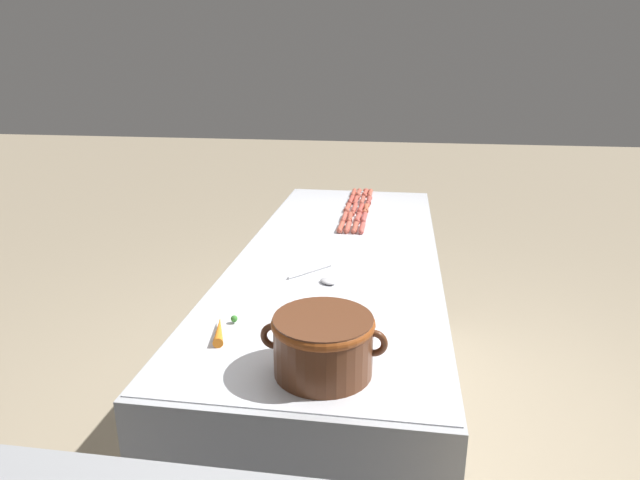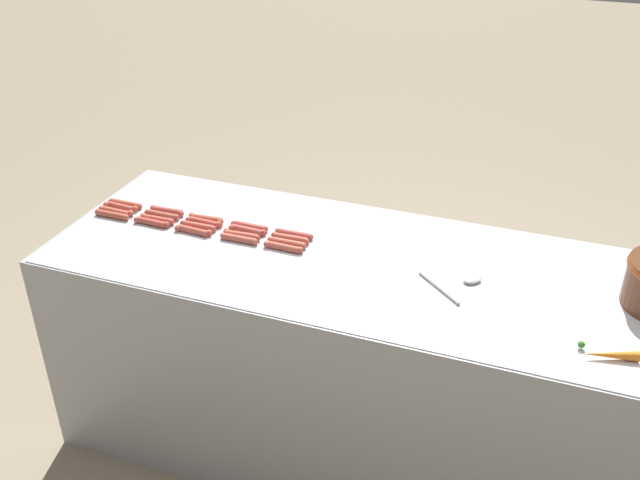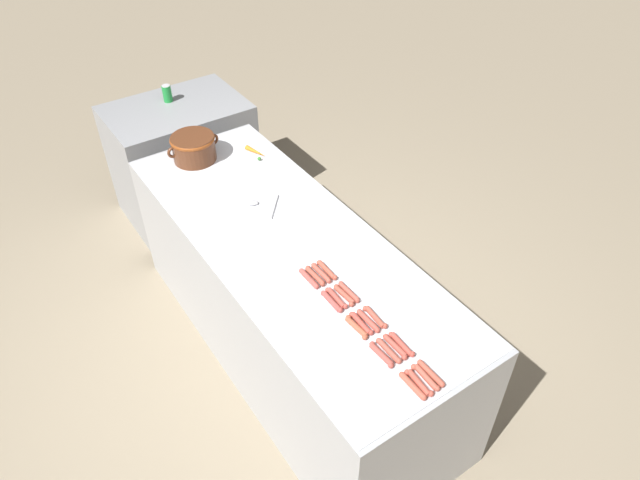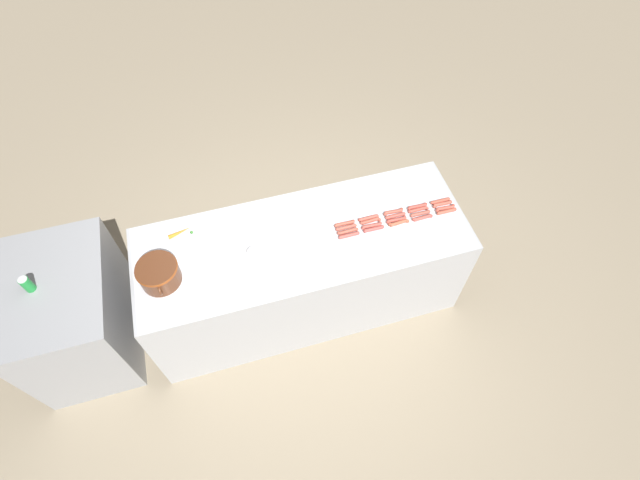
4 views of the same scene
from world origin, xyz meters
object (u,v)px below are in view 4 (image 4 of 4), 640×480
object	(u,v)px
hot_dog_15	(440,201)
bean_pot	(158,273)
back_cabinet	(77,315)
hot_dog_3	(374,229)
hot_dog_4	(349,235)
hot_dog_5	(445,208)
hot_dog_13	(371,221)
hot_dog_10	(442,204)
hot_dog_1	(422,218)
hot_dog_0	(447,211)
carrot	(181,232)
serving_spoon	(254,245)
hot_dog_18	(368,218)
soda_can	(27,284)
hot_dog_8	(372,226)
hot_dog_6	(420,214)
hot_dog_14	(346,227)
hot_dog_7	(396,220)
hot_dog_17	(393,212)
hot_dog_9	(348,231)
hot_dog_19	(345,224)
hot_dog_12	(395,216)
hot_dog_16	(417,206)
hot_dog_11	(418,210)
hot_dog_2	(399,223)

from	to	relation	value
hot_dog_15	bean_pot	distance (m)	2.08
bean_pot	back_cabinet	bearing A→B (deg)	76.72
hot_dog_3	hot_dog_4	world-z (taller)	same
hot_dog_5	hot_dog_13	world-z (taller)	same
hot_dog_10	hot_dog_1	bearing A→B (deg)	110.90
hot_dog_0	carrot	distance (m)	1.95
serving_spoon	carrot	xyz separation A→B (m)	(0.25, 0.48, 0.01)
hot_dog_18	soda_can	world-z (taller)	soda_can
hot_dog_8	hot_dog_13	xyz separation A→B (m)	(0.04, -0.01, 0.00)
hot_dog_6	hot_dog_14	world-z (taller)	same
serving_spoon	hot_dog_10	bearing A→B (deg)	-91.36
hot_dog_7	hot_dog_17	distance (m)	0.08
carrot	soda_can	world-z (taller)	soda_can
hot_dog_7	hot_dog_15	distance (m)	0.39
hot_dog_6	hot_dog_13	size ratio (longest dim) A/B	1.00
hot_dog_9	hot_dog_18	xyz separation A→B (m)	(0.07, -0.18, 0.00)
hot_dog_3	hot_dog_19	size ratio (longest dim) A/B	1.00
back_cabinet	hot_dog_0	xyz separation A→B (m)	(-0.18, -2.82, 0.48)
hot_dog_4	serving_spoon	world-z (taller)	hot_dog_4
back_cabinet	hot_dog_14	size ratio (longest dim) A/B	6.25
hot_dog_15	hot_dog_18	xyz separation A→B (m)	(-0.00, 0.57, 0.00)
hot_dog_3	hot_dog_18	bearing A→B (deg)	2.34
hot_dog_12	hot_dog_16	distance (m)	0.19
hot_dog_8	hot_dog_15	bearing A→B (deg)	-82.64
hot_dog_14	hot_dog_15	bearing A→B (deg)	-87.22
hot_dog_8	hot_dog_11	size ratio (longest dim) A/B	1.00
hot_dog_19	carrot	bearing A→B (deg)	77.70
hot_dog_10	serving_spoon	xyz separation A→B (m)	(0.03, 1.43, -0.01)
hot_dog_18	hot_dog_14	bearing A→B (deg)	101.12
hot_dog_8	hot_dog_0	bearing A→B (deg)	-93.01
hot_dog_14	hot_dog_19	distance (m)	0.04
hot_dog_6	hot_dog_9	bearing A→B (deg)	90.34
hot_dog_1	hot_dog_18	world-z (taller)	same
hot_dog_1	hot_dog_14	xyz separation A→B (m)	(0.07, 0.56, 0.00)
hot_dog_1	hot_dog_13	size ratio (longest dim) A/B	1.00
hot_dog_2	hot_dog_9	bearing A→B (deg)	85.35
hot_dog_12	hot_dog_17	bearing A→B (deg)	0.53
hot_dog_11	hot_dog_12	bearing A→B (deg)	90.83
back_cabinet	hot_dog_14	bearing A→B (deg)	-93.14
hot_dog_0	hot_dog_4	xyz separation A→B (m)	(-0.00, 0.76, 0.00)
hot_dog_1	hot_dog_15	size ratio (longest dim) A/B	1.00
hot_dog_12	hot_dog_17	size ratio (longest dim) A/B	1.00
hot_dog_1	hot_dog_5	bearing A→B (deg)	-79.87
hot_dog_10	serving_spoon	size ratio (longest dim) A/B	0.70
hot_dog_3	hot_dog_7	distance (m)	0.19
hot_dog_2	hot_dog_15	world-z (taller)	same
hot_dog_14	serving_spoon	distance (m)	0.67
hot_dog_15	hot_dog_16	bearing A→B (deg)	90.24
hot_dog_5	hot_dog_10	bearing A→B (deg)	6.57
back_cabinet	hot_dog_11	bearing A→B (deg)	-92.43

